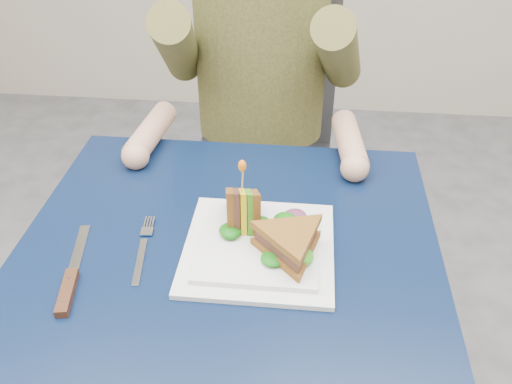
# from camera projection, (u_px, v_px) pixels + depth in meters

# --- Properties ---
(table) EXTENTS (0.75, 0.75, 0.73)m
(table) POSITION_uv_depth(u_px,v_px,m) (227.00, 286.00, 0.99)
(table) COLOR black
(table) RESTS_ON ground
(chair) EXTENTS (0.42, 0.40, 0.93)m
(chair) POSITION_uv_depth(u_px,v_px,m) (263.00, 135.00, 1.66)
(chair) COLOR #47474C
(chair) RESTS_ON ground
(diner) EXTENTS (0.54, 0.59, 0.74)m
(diner) POSITION_uv_depth(u_px,v_px,m) (260.00, 27.00, 1.34)
(diner) COLOR #4A4821
(diner) RESTS_ON chair
(plate) EXTENTS (0.26, 0.26, 0.02)m
(plate) POSITION_uv_depth(u_px,v_px,m) (259.00, 246.00, 0.95)
(plate) COLOR white
(plate) RESTS_ON table
(sandwich_flat) EXTENTS (0.20, 0.20, 0.05)m
(sandwich_flat) POSITION_uv_depth(u_px,v_px,m) (290.00, 242.00, 0.90)
(sandwich_flat) COLOR brown
(sandwich_flat) RESTS_ON plate
(sandwich_upright) EXTENTS (0.08, 0.13, 0.13)m
(sandwich_upright) POSITION_uv_depth(u_px,v_px,m) (243.00, 209.00, 0.96)
(sandwich_upright) COLOR brown
(sandwich_upright) RESTS_ON plate
(fork) EXTENTS (0.04, 0.18, 0.01)m
(fork) POSITION_uv_depth(u_px,v_px,m) (142.00, 251.00, 0.95)
(fork) COLOR silver
(fork) RESTS_ON table
(knife) EXTENTS (0.06, 0.22, 0.02)m
(knife) POSITION_uv_depth(u_px,v_px,m) (70.00, 284.00, 0.88)
(knife) COLOR silver
(knife) RESTS_ON table
(toothpick) EXTENTS (0.01, 0.01, 0.06)m
(toothpick) POSITION_uv_depth(u_px,v_px,m) (242.00, 180.00, 0.92)
(toothpick) COLOR tan
(toothpick) RESTS_ON sandwich_upright
(toothpick_frill) EXTENTS (0.01, 0.01, 0.02)m
(toothpick_frill) POSITION_uv_depth(u_px,v_px,m) (242.00, 166.00, 0.90)
(toothpick_frill) COLOR orange
(toothpick_frill) RESTS_ON sandwich_upright
(lettuce_spill) EXTENTS (0.15, 0.13, 0.02)m
(lettuce_spill) POSITION_uv_depth(u_px,v_px,m) (262.00, 234.00, 0.94)
(lettuce_spill) COLOR #337A14
(lettuce_spill) RESTS_ON plate
(onion_ring) EXTENTS (0.04, 0.04, 0.02)m
(onion_ring) POSITION_uv_depth(u_px,v_px,m) (268.00, 234.00, 0.93)
(onion_ring) COLOR #9E4C7A
(onion_ring) RESTS_ON plate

